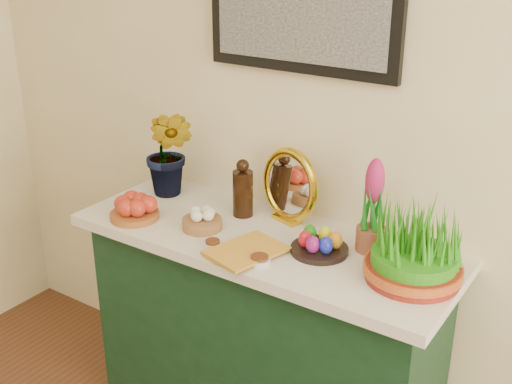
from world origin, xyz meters
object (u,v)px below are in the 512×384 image
Objects in this scene: sideboard at (263,343)px; mirror at (290,186)px; wheatgrass_sabzeh at (415,248)px; hyacinth_green at (169,139)px; book at (229,241)px.

sideboard is 0.62m from mirror.
hyacinth_green is at bearing 174.61° from wheatgrass_sabzeh.
wheatgrass_sabzeh is at bearing -16.54° from mirror.
book is (-0.06, -0.30, -0.12)m from mirror.
sideboard is 0.80m from wheatgrass_sabzeh.
sideboard is 0.88m from hyacinth_green.
hyacinth_green is at bearing -173.36° from mirror.
mirror is 0.94× the size of wheatgrass_sabzeh.
book is at bearing -110.03° from sideboard.
sideboard is 4.27× the size of wheatgrass_sabzeh.
sideboard is 0.50m from book.
mirror is 1.18× the size of book.
sideboard is at bearing 84.95° from book.
wheatgrass_sabzeh reaches higher than sideboard.
mirror is at bearing 163.46° from wheatgrass_sabzeh.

